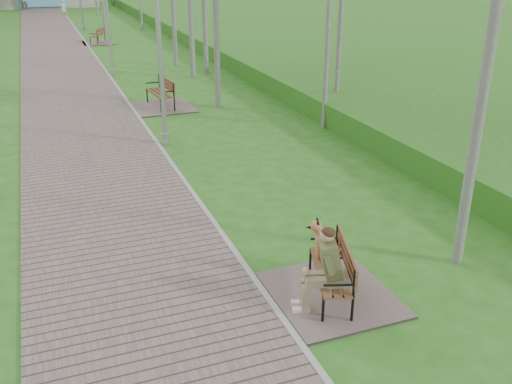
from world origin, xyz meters
TOP-DOWN VIEW (x-y plane):
  - ground at (0.00, 0.00)m, footprint 120.00×120.00m
  - walkway at (-1.75, 21.50)m, footprint 3.50×67.00m
  - kerb at (0.00, 21.50)m, footprint 0.10×67.00m
  - embankment at (12.00, 20.00)m, footprint 14.00×70.00m
  - bench_main at (0.87, -2.85)m, footprint 1.77×1.97m
  - bench_second at (0.93, 9.41)m, footprint 1.97×2.19m
  - bench_third at (0.66, 25.06)m, footprint 1.76×1.95m
  - lamp_post_near at (0.21, 5.40)m, footprint 0.22×0.22m
  - lamp_post_second at (0.20, 15.60)m, footprint 0.18×0.18m
  - pedestrian_near at (-0.30, 39.04)m, footprint 0.61×0.48m
  - pedestrian_far at (-3.20, 48.07)m, footprint 0.98×0.84m

SIDE VIEW (x-z plane):
  - ground at x=0.00m, z-range 0.00..0.00m
  - embankment at x=12.00m, z-range -0.80..0.80m
  - walkway at x=-1.75m, z-range 0.00..0.04m
  - kerb at x=0.00m, z-range 0.00..0.05m
  - bench_third at x=0.66m, z-range -0.34..0.74m
  - bench_second at x=0.93m, z-range -0.38..0.83m
  - bench_main at x=0.87m, z-range -0.34..1.21m
  - pedestrian_near at x=-0.30m, z-range 0.00..1.47m
  - pedestrian_far at x=-3.20m, z-range 0.00..1.74m
  - lamp_post_second at x=0.20m, z-range -0.15..4.41m
  - lamp_post_near at x=0.21m, z-range -0.19..5.54m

